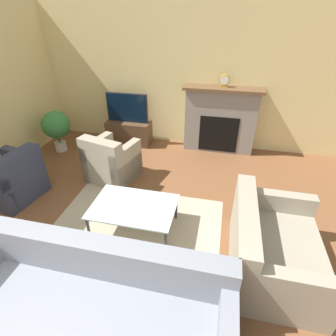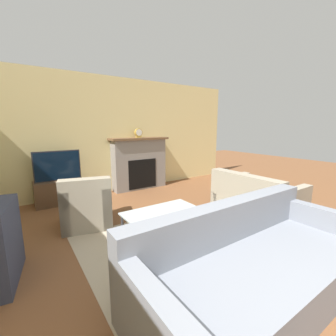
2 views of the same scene
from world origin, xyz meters
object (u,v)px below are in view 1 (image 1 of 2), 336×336
armchair_accent (111,163)px  armchair_by_window (11,181)px  coffee_table (134,208)px  mantel_clock (224,81)px  tv (127,108)px  couch_sectional (93,315)px  potted_plant (56,126)px  couch_loveseat (271,250)px

armchair_accent → armchair_by_window: bearing=47.2°
armchair_accent → coffee_table: size_ratio=0.82×
mantel_clock → armchair_by_window: bearing=-141.9°
tv → mantel_clock: bearing=3.8°
couch_sectional → potted_plant: bearing=126.3°
armchair_by_window → coffee_table: size_ratio=0.82×
coffee_table → potted_plant: potted_plant is taller
armchair_accent → tv: bearing=-68.5°
tv → armchair_by_window: bearing=-116.3°
potted_plant → armchair_by_window: bearing=-83.4°
couch_loveseat → mantel_clock: bearing=14.7°
couch_sectional → armchair_accent: same height
coffee_table → mantel_clock: size_ratio=4.82×
potted_plant → couch_sectional: bearing=-53.7°
armchair_accent → coffee_table: armchair_accent is taller
armchair_accent → mantel_clock: size_ratio=3.93×
coffee_table → couch_loveseat: bearing=-8.9°
mantel_clock → tv: bearing=-176.2°
couch_sectional → mantel_clock: mantel_clock is taller
tv → couch_sectional: 3.98m
mantel_clock → potted_plant: bearing=-166.2°
couch_loveseat → mantel_clock: 3.15m
armchair_by_window → coffee_table: bearing=92.8°
couch_loveseat → armchair_accent: 2.80m
couch_sectional → couch_loveseat: 1.93m
couch_sectional → couch_loveseat: size_ratio=1.86×
tv → potted_plant: (-1.27, -0.65, -0.25)m
armchair_accent → couch_loveseat: bearing=165.2°
couch_loveseat → coffee_table: couch_loveseat is taller
armchair_accent → potted_plant: bearing=-12.6°
armchair_by_window → couch_sectional: bearing=63.0°
couch_loveseat → armchair_accent: size_ratio=1.47×
armchair_accent → coffee_table: bearing=139.6°
tv → couch_loveseat: tv is taller
couch_sectional → armchair_by_window: same height
armchair_by_window → coffee_table: armchair_by_window is taller
tv → couch_sectional: tv is taller
tv → coffee_table: size_ratio=0.80×
armchair_by_window → mantel_clock: bearing=137.8°
couch_loveseat → armchair_by_window: (-3.73, 0.51, 0.01)m
armchair_accent → coffee_table: (0.78, -1.08, 0.06)m
tv → armchair_by_window: 2.52m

